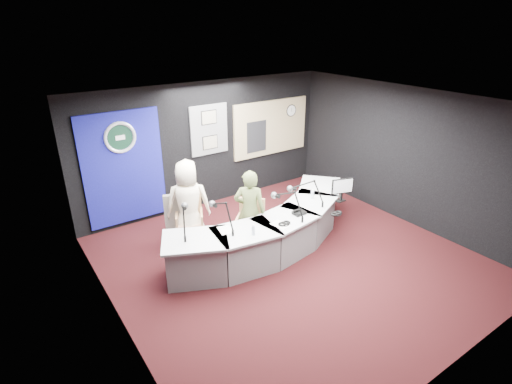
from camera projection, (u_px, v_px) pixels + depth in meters
ground at (290, 260)px, 7.20m from camera, size 6.00×6.00×0.00m
ceiling at (297, 104)px, 6.08m from camera, size 6.00×6.00×0.02m
wall_back at (207, 145)px, 8.90m from camera, size 6.00×0.02×2.80m
wall_front at (468, 277)px, 4.38m from camera, size 6.00×0.02×2.80m
wall_left at (111, 241)px, 5.07m from camera, size 0.02×6.00×2.80m
wall_right at (406, 156)px, 8.21m from camera, size 0.02×6.00×2.80m
broadcast_desk at (270, 230)px, 7.44m from camera, size 4.50×1.90×0.75m
backdrop_panel at (124, 169)px, 7.94m from camera, size 1.60×0.05×2.30m
agency_seal at (120, 138)px, 7.65m from camera, size 0.63×0.07×0.63m
seal_center at (120, 138)px, 7.65m from camera, size 0.48×0.01×0.48m
pinboard at (209, 130)px, 8.76m from camera, size 0.90×0.04×1.10m
framed_photo_upper at (209, 117)px, 8.63m from camera, size 0.34×0.02×0.27m
framed_photo_lower at (210, 142)px, 8.85m from camera, size 0.34×0.02×0.27m
booth_window_frame at (271, 128)px, 9.73m from camera, size 2.12×0.06×1.32m
booth_glow at (271, 128)px, 9.72m from camera, size 2.00×0.02×1.20m
equipment_rack at (256, 137)px, 9.53m from camera, size 0.55×0.02×0.75m
wall_clock at (291, 110)px, 9.88m from camera, size 0.28×0.01×0.28m
armchair_left at (190, 222)px, 7.57m from camera, size 0.67×0.67×0.89m
armchair_right at (250, 226)px, 7.35m from camera, size 0.77×0.77×0.97m
draped_jacket at (178, 212)px, 7.60m from camera, size 0.49×0.31×0.70m
person_man at (188, 204)px, 7.41m from camera, size 0.97×0.83×1.68m
person_woman at (250, 211)px, 7.22m from camera, size 0.68×0.67×1.58m
computer_monitor at (342, 186)px, 7.60m from camera, size 0.45×0.16×0.31m
desk_phone at (299, 213)px, 7.21m from camera, size 0.22×0.17×0.05m
headphones_near at (336, 213)px, 7.20m from camera, size 0.20×0.20×0.03m
headphones_far at (284, 223)px, 6.85m from camera, size 0.20×0.20×0.03m
paper_stack at (225, 230)px, 6.67m from camera, size 0.27×0.33×0.00m
notepad at (280, 225)px, 6.85m from camera, size 0.27×0.35×0.00m
boom_mic_a at (184, 216)px, 6.49m from camera, size 0.40×0.67×0.60m
boom_mic_b at (222, 212)px, 6.61m from camera, size 0.16×0.74×0.60m
boom_mic_c at (288, 202)px, 6.99m from camera, size 0.29×0.72×0.60m
boom_mic_d at (307, 192)px, 7.40m from camera, size 0.58×0.54×0.60m
water_bottles at (296, 207)px, 7.29m from camera, size 2.33×0.59×0.18m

